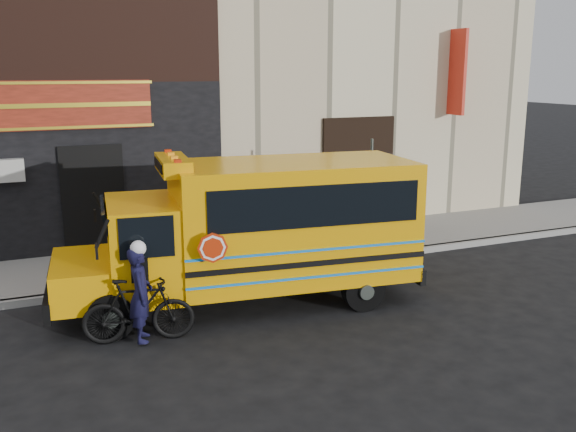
% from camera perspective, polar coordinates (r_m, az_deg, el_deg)
% --- Properties ---
extents(ground, '(120.00, 120.00, 0.00)m').
position_cam_1_polar(ground, '(12.09, 2.15, -8.69)').
color(ground, black).
rests_on(ground, ground).
extents(curb, '(40.00, 0.20, 0.15)m').
position_cam_1_polar(curb, '(14.31, -2.34, -4.87)').
color(curb, gray).
rests_on(curb, ground).
extents(sidewalk, '(40.00, 3.00, 0.15)m').
position_cam_1_polar(sidewalk, '(15.66, -4.31, -3.31)').
color(sidewalk, gray).
rests_on(sidewalk, ground).
extents(building, '(20.00, 10.70, 12.00)m').
position_cam_1_polar(building, '(21.20, -10.62, 17.29)').
color(building, beige).
rests_on(building, sidewalk).
extents(school_bus, '(7.09, 2.88, 2.92)m').
position_cam_1_polar(school_bus, '(12.21, -2.58, -1.02)').
color(school_bus, black).
rests_on(school_bus, ground).
extents(sign_pole, '(0.07, 0.26, 2.91)m').
position_cam_1_polar(sign_pole, '(14.85, 7.39, 1.83)').
color(sign_pole, '#3A413B').
rests_on(sign_pole, ground).
extents(bicycle, '(1.91, 0.87, 1.11)m').
position_cam_1_polar(bicycle, '(11.01, -13.15, -8.17)').
color(bicycle, black).
rests_on(bicycle, ground).
extents(cyclist, '(0.49, 0.65, 1.60)m').
position_cam_1_polar(cyclist, '(10.88, -12.96, -7.03)').
color(cyclist, black).
rests_on(cyclist, ground).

